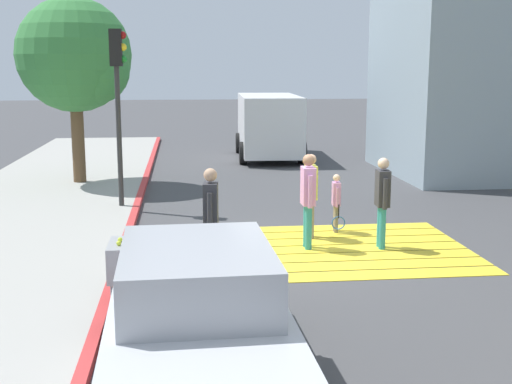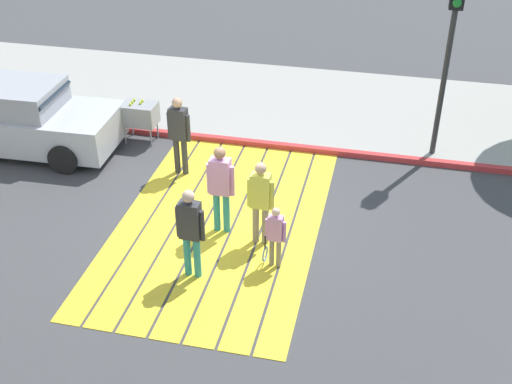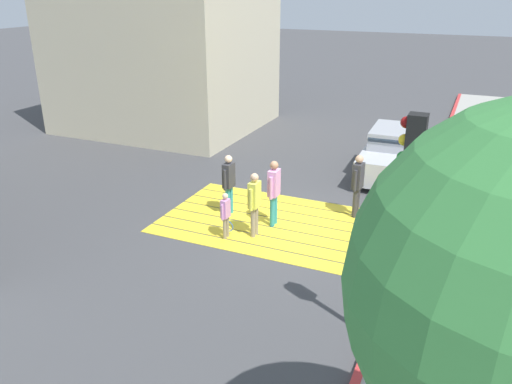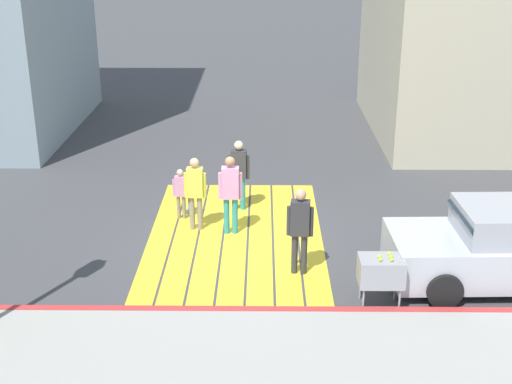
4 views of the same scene
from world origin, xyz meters
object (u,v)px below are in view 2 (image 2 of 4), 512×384
pedestrian_teen_behind (190,228)px  tennis_ball_cart (140,114)px  traffic_light_corner (453,27)px  pedestrian_child_with_racket (275,234)px  pedestrian_adult_trailing (221,184)px  pedestrian_adult_lead (261,198)px  car_parked_near_curb (22,119)px  pedestrian_adult_side (179,130)px

pedestrian_teen_behind → tennis_ball_cart: bearing=-149.1°
traffic_light_corner → pedestrian_child_with_racket: (4.59, -2.70, -2.36)m
traffic_light_corner → pedestrian_adult_trailing: size_ratio=2.36×
pedestrian_child_with_racket → tennis_ball_cart: bearing=-134.4°
pedestrian_teen_behind → pedestrian_adult_lead: bearing=141.8°
pedestrian_adult_lead → pedestrian_child_with_racket: size_ratio=1.39×
traffic_light_corner → pedestrian_child_with_racket: traffic_light_corner is taller
pedestrian_adult_trailing → tennis_ball_cart: bearing=-137.7°
car_parked_near_curb → tennis_ball_cart: 2.64m
pedestrian_teen_behind → pedestrian_child_with_racket: 1.47m
car_parked_near_curb → pedestrian_adult_trailing: (2.19, 5.30, 0.31)m
tennis_ball_cart → pedestrian_adult_lead: bearing=47.6°
tennis_ball_cart → pedestrian_adult_lead: 4.89m
pedestrian_adult_side → pedestrian_teen_behind: 3.50m
pedestrian_adult_side → car_parked_near_curb: bearing=-94.7°
tennis_ball_cart → pedestrian_adult_trailing: pedestrian_adult_trailing is taller
tennis_ball_cart → pedestrian_teen_behind: size_ratio=0.59×
pedestrian_adult_trailing → pedestrian_teen_behind: bearing=-5.7°
pedestrian_adult_trailing → pedestrian_child_with_racket: (0.82, 1.18, -0.37)m
pedestrian_adult_trailing → pedestrian_teen_behind: 1.39m
car_parked_near_curb → pedestrian_child_with_racket: size_ratio=3.56×
pedestrian_adult_side → pedestrian_teen_behind: bearing=21.5°
pedestrian_adult_lead → tennis_ball_cart: bearing=-132.4°
traffic_light_corner → pedestrian_adult_lead: 5.44m
pedestrian_teen_behind → pedestrian_adult_trailing: bearing=174.3°
pedestrian_adult_trailing → pedestrian_teen_behind: pedestrian_adult_trailing is taller
traffic_light_corner → tennis_ball_cart: traffic_light_corner is taller
pedestrian_adult_side → pedestrian_teen_behind: (3.26, 1.28, -0.03)m
traffic_light_corner → pedestrian_adult_side: (1.90, -5.30, -2.00)m
pedestrian_adult_trailing → pedestrian_child_with_racket: pedestrian_adult_trailing is taller
pedestrian_adult_side → pedestrian_teen_behind: pedestrian_adult_side is taller
traffic_light_corner → pedestrian_teen_behind: bearing=-37.9°
tennis_ball_cart → pedestrian_adult_side: pedestrian_adult_side is taller
car_parked_near_curb → tennis_ball_cart: car_parked_near_curb is taller
pedestrian_adult_trailing → car_parked_near_curb: bearing=-112.5°
traffic_light_corner → pedestrian_adult_trailing: (3.77, -3.88, -1.99)m
pedestrian_adult_trailing → pedestrian_adult_side: size_ratio=1.01×
tennis_ball_cart → pedestrian_teen_behind: bearing=30.9°
pedestrian_adult_lead → pedestrian_child_with_racket: 0.79m
car_parked_near_curb → pedestrian_teen_behind: bearing=55.3°
tennis_ball_cart → pedestrian_child_with_racket: (3.91, 3.99, -0.02)m
traffic_light_corner → tennis_ball_cart: size_ratio=4.17×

